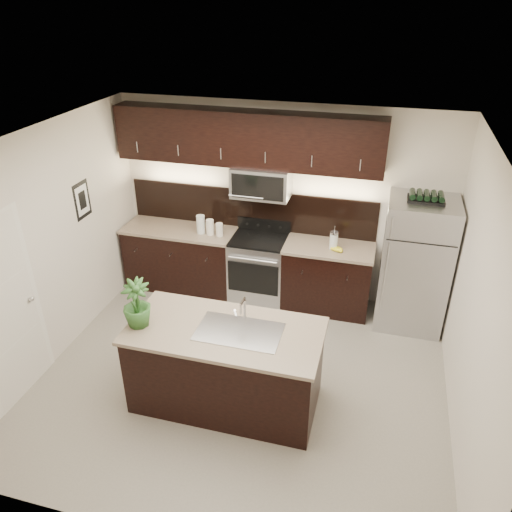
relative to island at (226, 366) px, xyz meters
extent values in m
plane|color=gray|center=(0.06, 0.38, -0.47)|extent=(4.50, 4.50, 0.00)
cube|color=beige|center=(0.06, 2.38, 0.88)|extent=(4.50, 0.02, 2.70)
cube|color=beige|center=(0.06, -1.62, 0.88)|extent=(4.50, 0.02, 2.70)
cube|color=beige|center=(-2.19, 0.38, 0.88)|extent=(0.02, 4.00, 2.70)
cube|color=beige|center=(2.31, 0.38, 0.88)|extent=(0.02, 4.00, 2.70)
cube|color=white|center=(0.06, 0.38, 2.23)|extent=(4.50, 4.00, 0.02)
cube|color=silver|center=(-2.17, -0.42, 0.54)|extent=(0.04, 0.80, 2.02)
sphere|color=silver|center=(-2.14, -0.10, 0.53)|extent=(0.06, 0.06, 0.06)
cube|color=black|center=(-2.18, 1.13, 1.18)|extent=(0.01, 0.32, 0.46)
cube|color=white|center=(-2.18, 1.13, 1.18)|extent=(0.00, 0.24, 0.36)
cube|color=black|center=(-1.36, 2.07, -0.02)|extent=(1.57, 0.62, 0.90)
cube|color=black|center=(0.77, 2.07, -0.02)|extent=(1.16, 0.62, 0.90)
cube|color=#B2B2B7|center=(-0.19, 2.07, -0.02)|extent=(0.76, 0.62, 0.90)
cube|color=black|center=(-0.19, 2.07, 0.44)|extent=(0.76, 0.60, 0.03)
cube|color=#C4AD93|center=(-1.36, 2.07, 0.45)|extent=(1.59, 0.65, 0.04)
cube|color=#C4AD93|center=(0.77, 2.07, 0.45)|extent=(1.18, 0.65, 0.04)
cube|color=black|center=(-0.40, 2.37, 0.75)|extent=(3.49, 0.02, 0.56)
cube|color=#B2B2B7|center=(-0.19, 2.18, 1.23)|extent=(0.76, 0.40, 0.40)
cube|color=black|center=(-0.40, 2.22, 1.78)|extent=(3.49, 0.33, 0.70)
cube|color=black|center=(0.00, 0.00, -0.02)|extent=(1.90, 0.90, 0.90)
cube|color=#C4AD93|center=(0.00, 0.00, 0.45)|extent=(1.96, 0.96, 0.04)
cube|color=silver|center=(0.15, 0.00, 0.47)|extent=(0.84, 0.50, 0.01)
cylinder|color=silver|center=(0.15, 0.21, 0.59)|extent=(0.03, 0.03, 0.24)
cylinder|color=silver|center=(0.15, 0.14, 0.74)|extent=(0.02, 0.14, 0.02)
cylinder|color=silver|center=(0.15, 0.07, 0.69)|extent=(0.02, 0.02, 0.10)
cube|color=#B2B2B7|center=(1.86, 2.01, 0.39)|extent=(0.83, 0.75, 1.72)
cube|color=black|center=(1.86, 2.01, 1.27)|extent=(0.43, 0.26, 0.03)
cylinder|color=black|center=(1.69, 2.01, 1.32)|extent=(0.07, 0.24, 0.07)
cylinder|color=black|center=(1.78, 2.01, 1.32)|extent=(0.07, 0.24, 0.07)
cylinder|color=black|center=(1.86, 2.01, 1.32)|extent=(0.07, 0.24, 0.07)
cylinder|color=black|center=(1.94, 2.01, 1.32)|extent=(0.07, 0.24, 0.07)
cylinder|color=black|center=(2.02, 2.01, 1.32)|extent=(0.07, 0.24, 0.07)
imported|color=#295421|center=(-0.86, -0.14, 0.72)|extent=(0.32, 0.32, 0.51)
cylinder|color=silver|center=(-1.01, 2.02, 0.60)|extent=(0.12, 0.12, 0.26)
cylinder|color=silver|center=(-0.87, 2.01, 0.58)|extent=(0.11, 0.11, 0.21)
cylinder|color=silver|center=(-0.73, 2.00, 0.56)|extent=(0.10, 0.10, 0.18)
cylinder|color=silver|center=(0.82, 2.02, 0.57)|extent=(0.11, 0.11, 0.21)
cylinder|color=silver|center=(0.82, 2.02, 0.69)|extent=(0.11, 0.11, 0.02)
cylinder|color=silver|center=(0.82, 2.02, 0.74)|extent=(0.01, 0.01, 0.08)
ellipsoid|color=yellow|center=(0.84, 1.99, 0.49)|extent=(0.20, 0.18, 0.05)
camera|label=1|loc=(1.35, -3.79, 3.48)|focal=35.00mm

